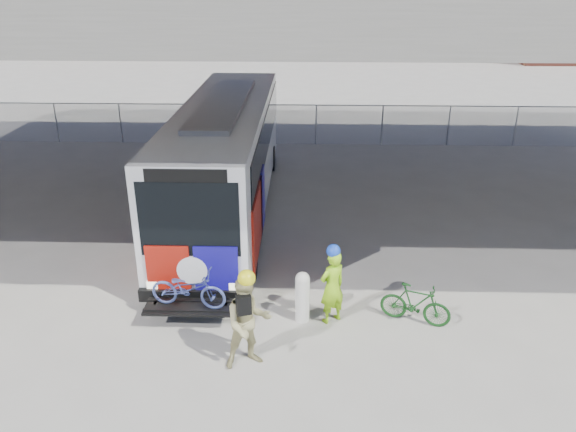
{
  "coord_description": "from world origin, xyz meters",
  "views": [
    {
      "loc": [
        0.54,
        -13.13,
        7.31
      ],
      "look_at": [
        0.11,
        -0.03,
        1.6
      ],
      "focal_mm": 35.0,
      "sensor_mm": 36.0,
      "label": 1
    }
  ],
  "objects_px": {
    "bus": "(226,150)",
    "bollard": "(302,295)",
    "cyclist_hivis": "(332,285)",
    "cyclist_tan": "(248,321)",
    "bike_parked": "(415,304)"
  },
  "relations": [
    {
      "from": "bus",
      "to": "cyclist_tan",
      "type": "bearing_deg",
      "value": -79.63
    },
    {
      "from": "bus",
      "to": "bollard",
      "type": "relative_size",
      "value": 10.53
    },
    {
      "from": "cyclist_hivis",
      "to": "cyclist_tan",
      "type": "height_order",
      "value": "cyclist_tan"
    },
    {
      "from": "bus",
      "to": "bollard",
      "type": "height_order",
      "value": "bus"
    },
    {
      "from": "cyclist_hivis",
      "to": "bike_parked",
      "type": "height_order",
      "value": "cyclist_hivis"
    },
    {
      "from": "bus",
      "to": "cyclist_hivis",
      "type": "relative_size",
      "value": 6.72
    },
    {
      "from": "bollard",
      "to": "cyclist_hivis",
      "type": "height_order",
      "value": "cyclist_hivis"
    },
    {
      "from": "bus",
      "to": "cyclist_tan",
      "type": "relative_size",
      "value": 6.02
    },
    {
      "from": "bollard",
      "to": "bike_parked",
      "type": "height_order",
      "value": "bollard"
    },
    {
      "from": "bus",
      "to": "bollard",
      "type": "bearing_deg",
      "value": -68.37
    },
    {
      "from": "bike_parked",
      "to": "bollard",
      "type": "bearing_deg",
      "value": 110.59
    },
    {
      "from": "bus",
      "to": "cyclist_tan",
      "type": "xyz_separation_m",
      "value": [
        1.45,
        -7.92,
        -1.09
      ]
    },
    {
      "from": "bus",
      "to": "cyclist_hivis",
      "type": "distance_m",
      "value": 7.17
    },
    {
      "from": "bollard",
      "to": "bike_parked",
      "type": "xyz_separation_m",
      "value": [
        2.54,
        -0.0,
        -0.18
      ]
    },
    {
      "from": "bollard",
      "to": "cyclist_tan",
      "type": "bearing_deg",
      "value": -123.53
    }
  ]
}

